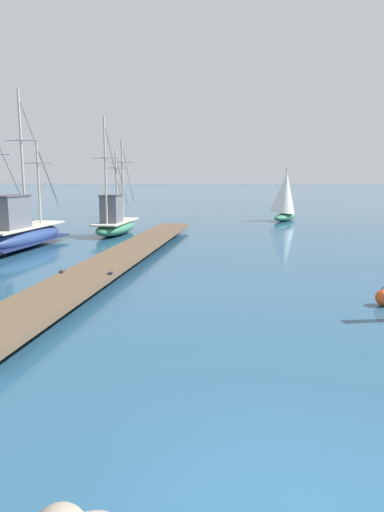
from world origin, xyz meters
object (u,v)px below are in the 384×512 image
object	(u,v)px
fishing_boat_2	(115,223)
distant_sailboat	(285,197)
fishing_boat_1	(21,232)
mooring_buoy	(384,297)

from	to	relation	value
fishing_boat_2	distant_sailboat	world-z (taller)	fishing_boat_2
fishing_boat_1	fishing_boat_2	xyz separation A→B (m)	(2.66, 5.92, -0.08)
fishing_boat_1	mooring_buoy	distance (m)	16.74
mooring_buoy	distant_sailboat	world-z (taller)	distant_sailboat
fishing_boat_1	distant_sailboat	bearing A→B (deg)	52.05
mooring_buoy	distant_sailboat	distance (m)	24.02
distant_sailboat	fishing_boat_2	bearing A→B (deg)	-134.05
mooring_buoy	distant_sailboat	xyz separation A→B (m)	(-2.20, 23.87, 1.61)
fishing_boat_1	distant_sailboat	world-z (taller)	fishing_boat_1
fishing_boat_1	mooring_buoy	size ratio (longest dim) A/B	14.38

